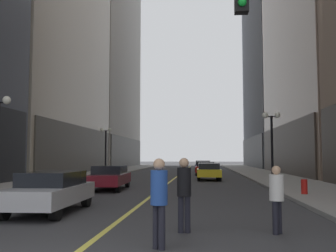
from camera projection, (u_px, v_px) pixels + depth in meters
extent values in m
plane|color=#38383A|center=(180.00, 174.00, 40.07)|extent=(200.00, 200.00, 0.00)
cube|color=gray|center=(102.00, 173.00, 40.82)|extent=(4.50, 78.00, 0.15)
cube|color=gray|center=(261.00, 174.00, 39.33)|extent=(4.50, 78.00, 0.15)
cube|color=#E5D64C|center=(180.00, 174.00, 40.07)|extent=(0.16, 70.00, 0.01)
cube|color=#403C35|center=(80.00, 150.00, 40.73)|extent=(0.50, 22.80, 5.00)
cube|color=#A8A399|center=(88.00, 2.00, 68.83)|extent=(14.74, 26.00, 58.79)
cube|color=#3A3935|center=(127.00, 153.00, 66.04)|extent=(0.50, 24.70, 5.00)
cube|color=#332A23|center=(285.00, 150.00, 38.81)|extent=(0.50, 22.80, 5.00)
cube|color=#212327|center=(253.00, 152.00, 64.13)|extent=(0.50, 24.70, 5.00)
cube|color=#B7B7BC|center=(50.00, 194.00, 12.48)|extent=(1.84, 4.40, 0.55)
cube|color=black|center=(53.00, 179.00, 12.74)|extent=(1.60, 2.47, 0.50)
cylinder|color=black|center=(56.00, 210.00, 10.89)|extent=(0.23, 0.64, 0.64)
cylinder|color=black|center=(4.00, 209.00, 11.00)|extent=(0.23, 0.64, 0.64)
cylinder|color=black|center=(86.00, 198.00, 13.93)|extent=(0.23, 0.64, 0.64)
cylinder|color=black|center=(45.00, 198.00, 14.04)|extent=(0.23, 0.64, 0.64)
cube|color=maroon|center=(109.00, 179.00, 21.14)|extent=(1.99, 4.76, 0.55)
cube|color=black|center=(110.00, 170.00, 21.41)|extent=(1.68, 2.69, 0.50)
cylinder|color=black|center=(118.00, 186.00, 19.45)|extent=(0.25, 0.65, 0.64)
cylinder|color=black|center=(88.00, 186.00, 19.52)|extent=(0.25, 0.65, 0.64)
cylinder|color=black|center=(127.00, 182.00, 22.71)|extent=(0.25, 0.65, 0.64)
cylinder|color=black|center=(102.00, 182.00, 22.78)|extent=(0.25, 0.65, 0.64)
cube|color=yellow|center=(209.00, 172.00, 29.76)|extent=(1.87, 4.17, 0.55)
cube|color=black|center=(209.00, 166.00, 29.59)|extent=(1.61, 2.35, 0.50)
cylinder|color=black|center=(198.00, 175.00, 31.23)|extent=(0.23, 0.64, 0.64)
cylinder|color=black|center=(217.00, 175.00, 31.12)|extent=(0.23, 0.64, 0.64)
cylinder|color=black|center=(199.00, 177.00, 28.35)|extent=(0.23, 0.64, 0.64)
cylinder|color=black|center=(220.00, 177.00, 28.25)|extent=(0.23, 0.64, 0.64)
cube|color=#B21919|center=(205.00, 169.00, 37.85)|extent=(1.95, 4.14, 0.55)
cube|color=black|center=(205.00, 164.00, 37.69)|extent=(1.71, 2.32, 0.50)
cylinder|color=black|center=(197.00, 171.00, 39.33)|extent=(0.23, 0.64, 0.64)
cylinder|color=black|center=(213.00, 171.00, 39.19)|extent=(0.23, 0.64, 0.64)
cylinder|color=black|center=(197.00, 172.00, 36.47)|extent=(0.23, 0.64, 0.64)
cylinder|color=black|center=(214.00, 172.00, 36.33)|extent=(0.23, 0.64, 0.64)
cube|color=#141E4C|center=(203.00, 167.00, 47.51)|extent=(2.06, 4.25, 0.55)
cube|color=black|center=(203.00, 163.00, 47.34)|extent=(1.78, 2.40, 0.50)
cylinder|color=black|center=(196.00, 168.00, 49.00)|extent=(0.24, 0.65, 0.64)
cylinder|color=black|center=(209.00, 168.00, 48.89)|extent=(0.24, 0.65, 0.64)
cylinder|color=black|center=(196.00, 169.00, 46.08)|extent=(0.24, 0.65, 0.64)
cylinder|color=black|center=(210.00, 169.00, 45.97)|extent=(0.24, 0.65, 0.64)
cylinder|color=black|center=(188.00, 214.00, 9.23)|extent=(0.14, 0.14, 0.86)
cylinder|color=black|center=(181.00, 214.00, 9.23)|extent=(0.14, 0.14, 0.86)
cylinder|color=black|center=(184.00, 182.00, 9.29)|extent=(0.37, 0.37, 0.68)
sphere|color=tan|center=(184.00, 163.00, 9.33)|extent=(0.23, 0.23, 0.23)
cylinder|color=black|center=(156.00, 226.00, 7.65)|extent=(0.14, 0.14, 0.86)
cylinder|color=black|center=(162.00, 228.00, 7.54)|extent=(0.14, 0.14, 0.86)
cylinder|color=#234799|center=(159.00, 187.00, 7.66)|extent=(0.48, 0.48, 0.68)
sphere|color=tan|center=(159.00, 164.00, 7.69)|extent=(0.23, 0.23, 0.23)
cylinder|color=black|center=(279.00, 217.00, 9.13)|extent=(0.14, 0.14, 0.78)
cylinder|color=black|center=(275.00, 218.00, 9.01)|extent=(0.14, 0.14, 0.78)
cylinder|color=silver|center=(276.00, 188.00, 9.13)|extent=(0.48, 0.48, 0.61)
sphere|color=tan|center=(276.00, 170.00, 9.16)|extent=(0.21, 0.21, 0.21)
sphere|color=green|center=(242.00, 2.00, 7.76)|extent=(0.17, 0.17, 0.17)
sphere|color=white|center=(7.00, 100.00, 16.64)|extent=(0.36, 0.36, 0.36)
cylinder|color=black|center=(106.00, 153.00, 34.87)|extent=(0.14, 0.14, 4.20)
cylinder|color=black|center=(106.00, 131.00, 35.03)|extent=(0.80, 0.06, 0.06)
sphere|color=white|center=(102.00, 130.00, 35.07)|extent=(0.36, 0.36, 0.36)
sphere|color=white|center=(110.00, 130.00, 35.00)|extent=(0.36, 0.36, 0.36)
cylinder|color=black|center=(272.00, 152.00, 22.43)|extent=(0.14, 0.14, 4.20)
cylinder|color=black|center=(271.00, 117.00, 22.59)|extent=(0.80, 0.06, 0.06)
sphere|color=white|center=(265.00, 115.00, 22.63)|extent=(0.36, 0.36, 0.36)
sphere|color=white|center=(277.00, 115.00, 22.57)|extent=(0.36, 0.36, 0.36)
cylinder|color=red|center=(304.00, 188.00, 17.25)|extent=(0.28, 0.28, 0.80)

